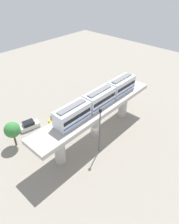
{
  "coord_description": "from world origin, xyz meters",
  "views": [
    {
      "loc": [
        -20.77,
        24.41,
        28.86
      ],
      "look_at": [
        2.5,
        -0.94,
        4.22
      ],
      "focal_mm": 33.14,
      "sensor_mm": 36.0,
      "label": 1
    }
  ],
  "objects": [
    {
      "name": "parked_car_silver",
      "position": [
        8.17,
        -6.28,
        0.74
      ],
      "size": [
        2.07,
        4.31,
        1.76
      ],
      "rotation": [
        0.0,
        0.0,
        -0.06
      ],
      "color": "#B2B5BA",
      "rests_on": "ground"
    },
    {
      "name": "train",
      "position": [
        0.0,
        -0.94,
        8.57
      ],
      "size": [
        2.64,
        20.5,
        3.24
      ],
      "color": "silver",
      "rests_on": "viaduct"
    },
    {
      "name": "parked_car_yellow",
      "position": [
        9.29,
        2.24,
        0.74
      ],
      "size": [
        1.9,
        4.24,
        1.76
      ],
      "rotation": [
        0.0,
        0.0,
        0.02
      ],
      "color": "yellow",
      "rests_on": "ground"
    },
    {
      "name": "ground_plane",
      "position": [
        0.0,
        0.0,
        0.0
      ],
      "size": [
        120.0,
        120.0,
        0.0
      ],
      "primitive_type": "plane",
      "color": "gray"
    },
    {
      "name": "tree_near_viaduct",
      "position": [
        9.56,
        12.6,
        3.84
      ],
      "size": [
        3.02,
        3.02,
        5.38
      ],
      "color": "brown",
      "rests_on": "ground"
    },
    {
      "name": "parked_car_white",
      "position": [
        12.01,
        7.83,
        0.74
      ],
      "size": [
        2.66,
        4.49,
        1.76
      ],
      "rotation": [
        0.0,
        0.0,
        -0.22
      ],
      "color": "white",
      "rests_on": "ground"
    },
    {
      "name": "signal_post",
      "position": [
        -3.4,
        2.85,
        5.34
      ],
      "size": [
        0.44,
        0.28,
        9.64
      ],
      "color": "#4C4C51",
      "rests_on": "ground"
    },
    {
      "name": "viaduct",
      "position": [
        0.0,
        0.0,
        5.37
      ],
      "size": [
        5.2,
        28.85,
        7.04
      ],
      "color": "#B7B2AA",
      "rests_on": "ground"
    }
  ]
}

